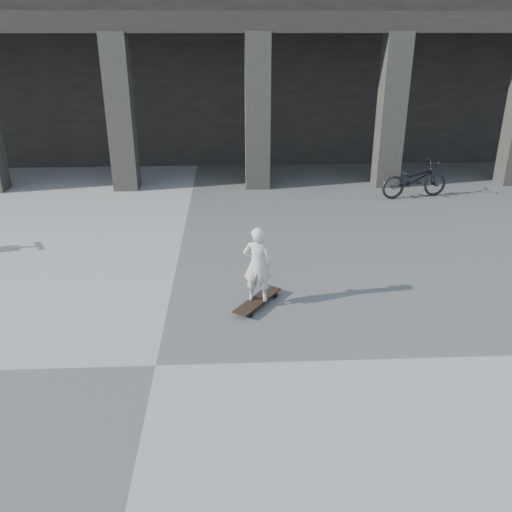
{
  "coord_description": "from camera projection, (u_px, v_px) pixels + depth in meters",
  "views": [
    {
      "loc": [
        1.03,
        -6.06,
        4.16
      ],
      "look_at": [
        1.43,
        2.09,
        0.65
      ],
      "focal_mm": 38.0,
      "sensor_mm": 36.0,
      "label": 1
    }
  ],
  "objects": [
    {
      "name": "child",
      "position": [
        258.0,
        264.0,
        8.4
      ],
      "size": [
        0.49,
        0.36,
        1.23
      ],
      "primitive_type": "imported",
      "rotation": [
        0.0,
        0.0,
        2.98
      ],
      "color": "beige",
      "rests_on": "longboard"
    },
    {
      "name": "bicycle",
      "position": [
        415.0,
        179.0,
        13.92
      ],
      "size": [
        1.89,
        0.97,
        0.95
      ],
      "primitive_type": "imported",
      "rotation": [
        0.0,
        0.0,
        1.77
      ],
      "color": "black",
      "rests_on": "ground"
    },
    {
      "name": "longboard",
      "position": [
        258.0,
        301.0,
        8.65
      ],
      "size": [
        0.83,
        1.04,
        0.11
      ],
      "rotation": [
        0.0,
        0.0,
        0.97
      ],
      "color": "black",
      "rests_on": "ground"
    },
    {
      "name": "colonnade",
      "position": [
        198.0,
        59.0,
        18.59
      ],
      "size": [
        28.0,
        8.82,
        6.0
      ],
      "color": "black",
      "rests_on": "ground"
    },
    {
      "name": "ground",
      "position": [
        156.0,
        366.0,
        7.15
      ],
      "size": [
        90.0,
        90.0,
        0.0
      ],
      "primitive_type": "plane",
      "color": "#52524F",
      "rests_on": "ground"
    }
  ]
}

